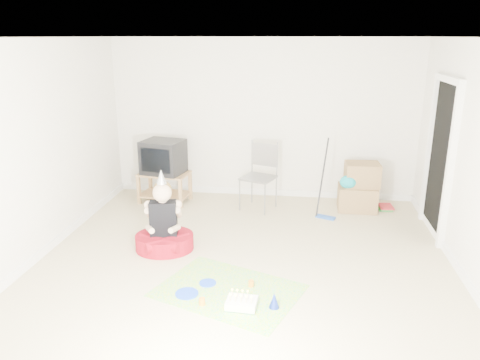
# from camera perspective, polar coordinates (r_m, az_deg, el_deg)

# --- Properties ---
(ground) EXTENTS (5.00, 5.00, 0.00)m
(ground) POSITION_cam_1_polar(r_m,az_deg,el_deg) (5.76, 0.47, -9.80)
(ground) COLOR beige
(ground) RESTS_ON ground
(doorway_recess) EXTENTS (0.02, 0.90, 2.05)m
(doorway_recess) POSITION_cam_1_polar(r_m,az_deg,el_deg) (6.76, 23.22, 2.16)
(doorway_recess) COLOR black
(doorway_recess) RESTS_ON ground
(tv_stand) EXTENTS (0.84, 0.59, 0.49)m
(tv_stand) POSITION_cam_1_polar(r_m,az_deg,el_deg) (7.73, -9.16, -0.56)
(tv_stand) COLOR #AB7E4D
(tv_stand) RESTS_ON ground
(crt_tv) EXTENTS (0.72, 0.63, 0.54)m
(crt_tv) POSITION_cam_1_polar(r_m,az_deg,el_deg) (7.60, -9.33, 2.81)
(crt_tv) COLOR black
(crt_tv) RESTS_ON tv_stand
(folding_chair) EXTENTS (0.61, 0.59, 1.05)m
(folding_chair) POSITION_cam_1_polar(r_m,az_deg,el_deg) (7.24, 2.25, 0.29)
(folding_chair) COLOR gray
(folding_chair) RESTS_ON ground
(cardboard_boxes) EXTENTS (0.61, 0.47, 0.75)m
(cardboard_boxes) POSITION_cam_1_polar(r_m,az_deg,el_deg) (7.48, 14.27, -0.92)
(cardboard_boxes) COLOR #957248
(cardboard_boxes) RESTS_ON ground
(floor_mop) EXTENTS (0.31, 0.37, 1.16)m
(floor_mop) POSITION_cam_1_polar(r_m,az_deg,el_deg) (7.05, 10.48, -2.62)
(floor_mop) COLOR #234FAF
(floor_mop) RESTS_ON ground
(book_pile) EXTENTS (0.23, 0.28, 0.06)m
(book_pile) POSITION_cam_1_polar(r_m,az_deg,el_deg) (7.73, 17.33, -3.18)
(book_pile) COLOR #287A30
(book_pile) RESTS_ON ground
(seated_woman) EXTENTS (0.85, 0.85, 1.06)m
(seated_woman) POSITION_cam_1_polar(r_m,az_deg,el_deg) (6.03, -9.23, -6.33)
(seated_woman) COLOR maroon
(seated_woman) RESTS_ON ground
(party_mat) EXTENTS (1.74, 1.51, 0.01)m
(party_mat) POSITION_cam_1_polar(r_m,az_deg,el_deg) (5.15, -1.42, -13.32)
(party_mat) COLOR #DF2F7C
(party_mat) RESTS_ON ground
(birthday_cake) EXTENTS (0.32, 0.26, 0.15)m
(birthday_cake) POSITION_cam_1_polar(r_m,az_deg,el_deg) (4.85, 0.19, -14.85)
(birthday_cake) COLOR white
(birthday_cake) RESTS_ON party_mat
(blue_plate_near) EXTENTS (0.23, 0.23, 0.01)m
(blue_plate_near) POSITION_cam_1_polar(r_m,az_deg,el_deg) (5.28, -3.96, -12.40)
(blue_plate_near) COLOR blue
(blue_plate_near) RESTS_ON party_mat
(blue_plate_far) EXTENTS (0.35, 0.35, 0.01)m
(blue_plate_far) POSITION_cam_1_polar(r_m,az_deg,el_deg) (5.11, -6.50, -13.59)
(blue_plate_far) COLOR blue
(blue_plate_far) RESTS_ON party_mat
(orange_cup_near) EXTENTS (0.06, 0.06, 0.07)m
(orange_cup_near) POSITION_cam_1_polar(r_m,az_deg,el_deg) (5.20, 1.37, -12.50)
(orange_cup_near) COLOR orange
(orange_cup_near) RESTS_ON party_mat
(orange_cup_far) EXTENTS (0.09, 0.09, 0.07)m
(orange_cup_far) POSITION_cam_1_polar(r_m,az_deg,el_deg) (4.90, -4.65, -14.55)
(orange_cup_far) COLOR orange
(orange_cup_far) RESTS_ON party_mat
(blue_party_hat) EXTENTS (0.15, 0.15, 0.16)m
(blue_party_hat) POSITION_cam_1_polar(r_m,az_deg,el_deg) (4.83, 4.19, -14.43)
(blue_party_hat) COLOR #1931AF
(blue_party_hat) RESTS_ON party_mat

